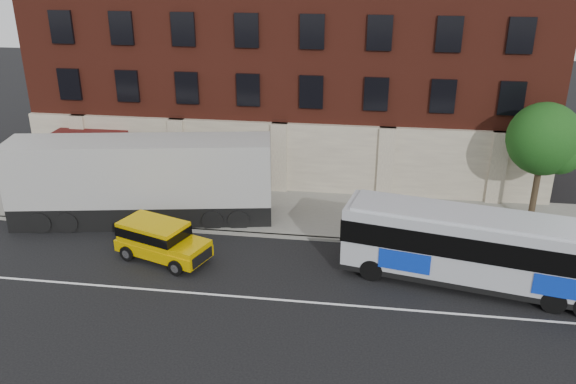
# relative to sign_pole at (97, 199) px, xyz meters

# --- Properties ---
(ground) EXTENTS (120.00, 120.00, 0.00)m
(ground) POSITION_rel_sign_pole_xyz_m (8.50, -6.15, -1.45)
(ground) COLOR black
(ground) RESTS_ON ground
(sidewalk) EXTENTS (60.00, 6.00, 0.15)m
(sidewalk) POSITION_rel_sign_pole_xyz_m (8.50, 2.85, -1.38)
(sidewalk) COLOR gray
(sidewalk) RESTS_ON ground
(kerb) EXTENTS (60.00, 0.25, 0.15)m
(kerb) POSITION_rel_sign_pole_xyz_m (8.50, -0.15, -1.38)
(kerb) COLOR gray
(kerb) RESTS_ON ground
(lane_line) EXTENTS (60.00, 0.12, 0.01)m
(lane_line) POSITION_rel_sign_pole_xyz_m (8.50, -5.65, -1.45)
(lane_line) COLOR white
(lane_line) RESTS_ON ground
(building) EXTENTS (30.00, 12.10, 15.00)m
(building) POSITION_rel_sign_pole_xyz_m (8.49, 10.77, 6.13)
(building) COLOR #591F15
(building) RESTS_ON sidewalk
(sign_pole) EXTENTS (0.30, 0.20, 2.50)m
(sign_pole) POSITION_rel_sign_pole_xyz_m (0.00, 0.00, 0.00)
(sign_pole) COLOR gray
(sign_pole) RESTS_ON ground
(street_tree) EXTENTS (3.60, 3.60, 6.20)m
(street_tree) POSITION_rel_sign_pole_xyz_m (22.04, 3.34, 2.96)
(street_tree) COLOR #312418
(street_tree) RESTS_ON sidewalk
(city_bus) EXTENTS (12.00, 4.82, 3.22)m
(city_bus) POSITION_rel_sign_pole_xyz_m (18.52, -3.35, 0.32)
(city_bus) COLOR #B9BDC4
(city_bus) RESTS_ON ground
(yellow_suv) EXTENTS (4.67, 3.12, 1.74)m
(yellow_suv) POSITION_rel_sign_pole_xyz_m (4.30, -2.96, -0.45)
(yellow_suv) COLOR #D9AA00
(yellow_suv) RESTS_ON ground
(shipping_container) EXTENTS (13.41, 4.92, 4.38)m
(shipping_container) POSITION_rel_sign_pole_xyz_m (2.15, 0.82, 0.72)
(shipping_container) COLOR black
(shipping_container) RESTS_ON ground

